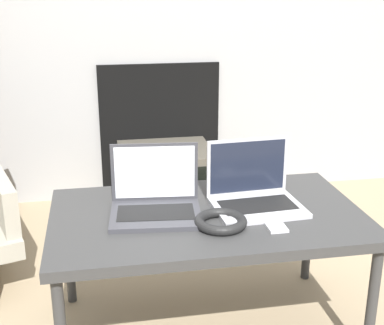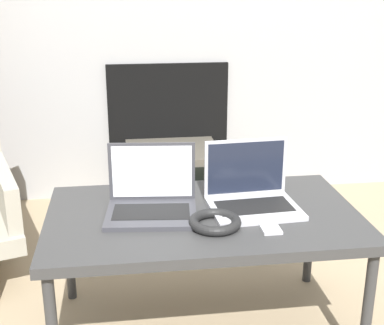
{
  "view_description": "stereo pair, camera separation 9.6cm",
  "coord_description": "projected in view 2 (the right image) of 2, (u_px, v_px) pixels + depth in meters",
  "views": [
    {
      "loc": [
        -0.36,
        -1.4,
        1.25
      ],
      "look_at": [
        0.0,
        0.58,
        0.56
      ],
      "focal_mm": 50.0,
      "sensor_mm": 36.0,
      "label": 1
    },
    {
      "loc": [
        -0.26,
        -1.41,
        1.25
      ],
      "look_at": [
        0.0,
        0.58,
        0.56
      ],
      "focal_mm": 50.0,
      "sensor_mm": 36.0,
      "label": 2
    }
  ],
  "objects": [
    {
      "name": "tv",
      "position": [
        173.0,
        179.0,
        3.03
      ],
      "size": [
        0.51,
        0.45,
        0.36
      ],
      "color": "#4C473D",
      "rests_on": "ground_plane"
    },
    {
      "name": "headphones",
      "position": [
        215.0,
        222.0,
        1.76
      ],
      "size": [
        0.18,
        0.18,
        0.03
      ],
      "color": "black",
      "rests_on": "table"
    },
    {
      "name": "laptop_right",
      "position": [
        251.0,
        193.0,
        1.91
      ],
      "size": [
        0.32,
        0.26,
        0.23
      ],
      "rotation": [
        0.0,
        0.0,
        0.06
      ],
      "color": "#B2B2B7",
      "rests_on": "table"
    },
    {
      "name": "laptop_left",
      "position": [
        152.0,
        198.0,
        1.87
      ],
      "size": [
        0.33,
        0.27,
        0.23
      ],
      "rotation": [
        0.0,
        0.0,
        -0.1
      ],
      "color": "#38383D",
      "rests_on": "table"
    },
    {
      "name": "table",
      "position": [
        203.0,
        223.0,
        1.88
      ],
      "size": [
        1.09,
        0.64,
        0.48
      ],
      "color": "#333333",
      "rests_on": "ground_plane"
    },
    {
      "name": "phone",
      "position": [
        268.0,
        225.0,
        1.76
      ],
      "size": [
        0.06,
        0.13,
        0.01
      ],
      "color": "silver",
      "rests_on": "table"
    }
  ]
}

